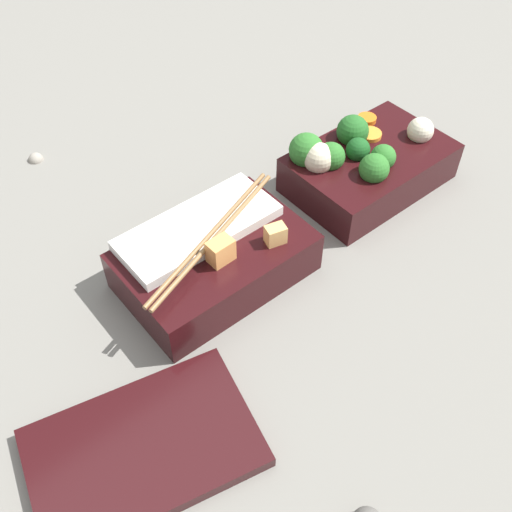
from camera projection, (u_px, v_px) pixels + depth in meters
ground_plane at (289, 224)px, 0.71m from camera, size 3.00×3.00×0.00m
bento_tray_vegetable at (365, 164)px, 0.73m from camera, size 0.20×0.13×0.08m
bento_tray_rice at (213, 258)px, 0.63m from camera, size 0.21×0.13×0.08m
bento_lid at (144, 448)px, 0.51m from camera, size 0.21×0.16×0.01m
pebble_2 at (35, 157)px, 0.79m from camera, size 0.02×0.02×0.02m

